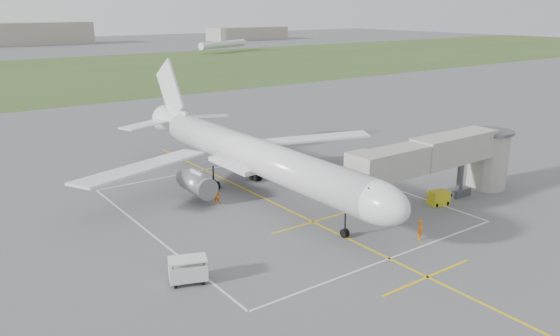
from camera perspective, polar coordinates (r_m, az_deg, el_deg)
ground at (r=61.08m, az=-2.48°, el=-2.79°), size 700.00×700.00×0.00m
grass_strip at (r=182.04m, az=-26.08°, el=8.49°), size 700.00×120.00×0.02m
apron_markings at (r=56.60m, az=0.79°, el=-4.36°), size 28.20×60.00×0.01m
airliner at (r=60.38m, az=-2.93°, el=1.34°), size 38.93×46.75×13.52m
jet_bridge at (r=60.75m, az=17.25°, el=1.04°), size 23.40×5.00×7.20m
gpu_unit at (r=60.16m, az=16.26°, el=-3.01°), size 2.27×1.81×1.52m
baggage_cart at (r=42.54m, az=-9.59°, el=-10.50°), size 3.28×2.63×1.99m
ramp_worker_nose at (r=50.73m, az=14.46°, el=-6.31°), size 0.83×0.74×1.91m
ramp_worker_wing at (r=58.38m, az=-6.69°, el=-2.89°), size 1.09×1.02×1.79m
distant_aircraft at (r=222.16m, az=-25.30°, el=10.68°), size 198.41×35.58×8.85m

